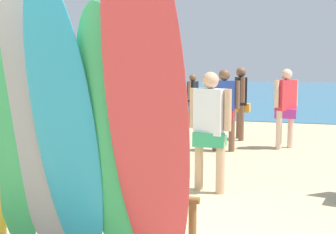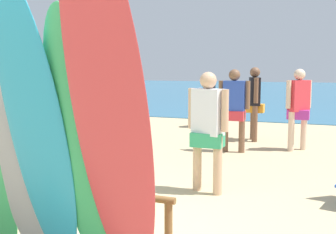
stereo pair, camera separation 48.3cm
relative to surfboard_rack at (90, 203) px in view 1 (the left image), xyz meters
name	(u,v)px [view 1 (the left image)]	position (x,y,z in m)	size (l,w,h in m)	color
ground	(251,110)	(0.00, 14.00, -0.47)	(60.00, 60.00, 0.00)	tan
ocean_water	(274,90)	(0.00, 30.19, -0.46)	(60.00, 40.00, 0.02)	teal
surfboard_rack	(90,203)	(0.00, 0.00, 0.00)	(2.09, 0.07, 0.62)	brown
surfboard_green_1	(1,119)	(-0.48, -0.58, 0.84)	(0.47, 0.08, 2.65)	#38B266
surfboard_grey_2	(34,128)	(-0.16, -0.58, 0.78)	(0.56, 0.06, 2.53)	#999EA3
surfboard_teal_3	(66,137)	(0.16, -0.65, 0.73)	(0.50, 0.08, 2.47)	#289EC6
surfboard_green_4	(114,152)	(0.51, -0.55, 0.62)	(0.53, 0.08, 2.23)	#38B266
surfboard_red_5	(148,120)	(0.84, -0.70, 0.89)	(0.58, 0.07, 2.83)	#D13D42
beachgoer_photographing	(193,97)	(-1.13, 8.49, 0.42)	(0.40, 0.58, 1.55)	brown
beachgoer_strolling	(224,104)	(0.37, 5.15, 0.51)	(0.64, 0.27, 1.70)	brown
beachgoer_midbeach	(241,98)	(0.50, 6.68, 0.53)	(0.45, 0.63, 1.74)	brown
beachgoer_by_water	(210,123)	(0.67, 2.22, 0.49)	(0.61, 0.32, 1.67)	tan
beachgoer_near_rack	(286,103)	(1.57, 5.81, 0.51)	(0.47, 0.50, 1.70)	beige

